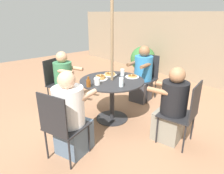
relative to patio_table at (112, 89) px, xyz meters
The scene contains 20 objects.
ground_plane 0.57m from the patio_table, ahead, with size 12.00×12.00×0.00m, color #9E7051.
back_fence 3.05m from the patio_table, 90.00° to the left, with size 10.00×0.06×1.83m, color gray.
patio_table is the anchor object (origin of this frame).
umbrella_pole 0.62m from the patio_table, ahead, with size 0.05×0.05×2.38m, color #846B4C.
patio_chair_north 1.24m from the patio_table, 71.30° to the right, with size 0.58×0.58×0.95m.
diner_north 1.06m from the patio_table, 71.30° to the right, with size 0.52×0.59×1.16m.
patio_chair_east 1.24m from the patio_table, 12.64° to the left, with size 0.55×0.55×0.95m.
diner_east 1.06m from the patio_table, 12.64° to the left, with size 0.56×0.46×1.13m.
patio_chair_south 1.24m from the patio_table, 101.46° to the left, with size 0.54×0.54×0.95m.
diner_south 1.06m from the patio_table, 101.46° to the left, with size 0.46×0.59×1.18m.
patio_chair_west 1.24m from the patio_table, 159.65° to the right, with size 0.59×0.59×0.95m.
diner_west 1.06m from the patio_table, 159.65° to the right, with size 0.59×0.50×1.13m.
pancake_plate_a 0.33m from the patio_table, 146.13° to the left, with size 0.24×0.24×0.05m.
pancake_plate_b 0.43m from the patio_table, 72.69° to the left, with size 0.24×0.24×0.04m.
pancake_plate_c 0.28m from the patio_table, 143.39° to the right, with size 0.24×0.24×0.07m.
syrup_bottle 0.54m from the patio_table, 88.47° to the right, with size 0.09×0.07×0.16m.
coffee_cup 0.40m from the patio_table, 85.55° to the right, with size 0.09×0.09×0.12m.
drinking_glass_a 0.42m from the patio_table, 16.82° to the right, with size 0.07×0.07×0.14m, color silver.
drinking_glass_b 0.37m from the patio_table, 99.65° to the left, with size 0.07×0.07×0.13m, color silver.
potted_shrub 2.87m from the patio_table, 120.04° to the left, with size 0.74×0.74×0.87m.
Camera 1 is at (2.41, -2.10, 1.81)m, focal length 32.00 mm.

